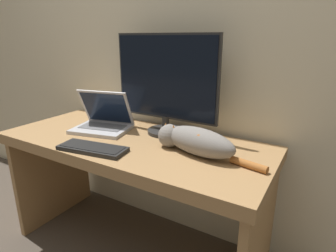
# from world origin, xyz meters

# --- Properties ---
(wall_back) EXTENTS (6.40, 0.06, 2.60)m
(wall_back) POSITION_xyz_m (0.00, 0.68, 1.30)
(wall_back) COLOR beige
(wall_back) RESTS_ON ground_plane
(desk) EXTENTS (1.47, 0.62, 0.71)m
(desk) POSITION_xyz_m (0.00, 0.31, 0.56)
(desk) COLOR #A37A4C
(desk) RESTS_ON ground_plane
(monitor) EXTENTS (0.62, 0.20, 0.54)m
(monitor) POSITION_xyz_m (0.10, 0.50, 0.99)
(monitor) COLOR #282828
(monitor) RESTS_ON desk
(laptop) EXTENTS (0.36, 0.30, 0.23)m
(laptop) POSITION_xyz_m (-0.25, 0.36, 0.75)
(laptop) COLOR #B7B7BC
(laptop) RESTS_ON desk
(external_keyboard) EXTENTS (0.35, 0.18, 0.02)m
(external_keyboard) POSITION_xyz_m (-0.07, 0.09, 0.72)
(external_keyboard) COLOR black
(external_keyboard) RESTS_ON desk
(cat) EXTENTS (0.55, 0.21, 0.13)m
(cat) POSITION_xyz_m (0.37, 0.31, 0.77)
(cat) COLOR gray
(cat) RESTS_ON desk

